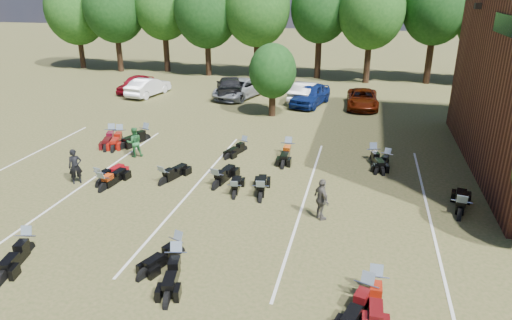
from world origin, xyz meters
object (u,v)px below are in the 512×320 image
(car_4, at_px, (310,95))
(person_black, at_px, (75,166))
(motorcycle_14, at_px, (113,140))
(person_grey, at_px, (322,199))
(motorcycle_3, at_px, (178,255))
(car_0, at_px, (136,84))
(person_green, at_px, (134,142))
(motorcycle_7, at_px, (101,185))

(car_4, relative_size, person_black, 2.90)
(car_4, distance_m, motorcycle_14, 14.99)
(person_grey, distance_m, motorcycle_3, 5.82)
(car_0, xyz_separation_m, car_4, (14.78, -0.89, 0.10))
(car_4, bearing_deg, motorcycle_14, -119.62)
(person_black, relative_size, motorcycle_14, 0.67)
(person_grey, bearing_deg, motorcycle_3, 94.65)
(person_green, relative_size, motorcycle_3, 0.75)
(car_4, bearing_deg, motorcycle_3, -81.45)
(car_0, xyz_separation_m, motorcycle_14, (4.57, -11.85, -0.70))
(person_grey, bearing_deg, person_green, 31.05)
(car_4, height_order, motorcycle_14, car_4)
(car_0, bearing_deg, person_grey, -42.56)
(person_grey, bearing_deg, motorcycle_7, 50.39)
(person_grey, xyz_separation_m, motorcycle_3, (-4.45, -3.66, -0.84))
(person_grey, height_order, motorcycle_7, person_grey)
(car_4, relative_size, motorcycle_3, 2.21)
(person_black, height_order, motorcycle_7, person_black)
(motorcycle_3, xyz_separation_m, motorcycle_7, (-5.61, 4.50, 0.00))
(motorcycle_14, bearing_deg, person_black, -93.08)
(motorcycle_7, bearing_deg, car_0, -58.65)
(person_green, height_order, motorcycle_14, person_green)
(car_0, bearing_deg, person_green, -58.59)
(person_black, xyz_separation_m, person_grey, (11.25, -0.83, 0.03))
(car_0, xyz_separation_m, person_grey, (17.43, -18.56, 0.14))
(person_green, bearing_deg, motorcycle_14, -72.13)
(person_green, height_order, person_grey, person_grey)
(car_0, relative_size, person_grey, 2.45)
(motorcycle_7, bearing_deg, motorcycle_14, -55.72)
(car_0, distance_m, person_green, 15.70)
(person_green, distance_m, motorcycle_3, 10.13)
(car_4, distance_m, person_grey, 17.86)
(car_4, bearing_deg, motorcycle_7, -100.40)
(car_0, distance_m, motorcycle_7, 19.20)
(person_black, height_order, motorcycle_14, person_black)
(person_black, bearing_deg, car_4, 23.59)
(car_0, relative_size, motorcycle_7, 1.81)
(person_green, bearing_deg, motorcycle_3, 92.19)
(car_4, bearing_deg, person_black, -103.68)
(car_4, relative_size, person_grey, 2.80)
(motorcycle_3, bearing_deg, person_black, 166.54)
(person_grey, distance_m, motorcycle_14, 14.53)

